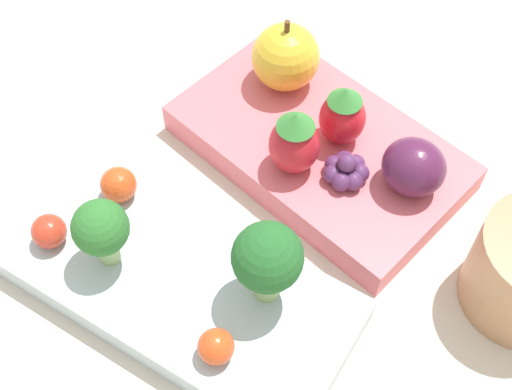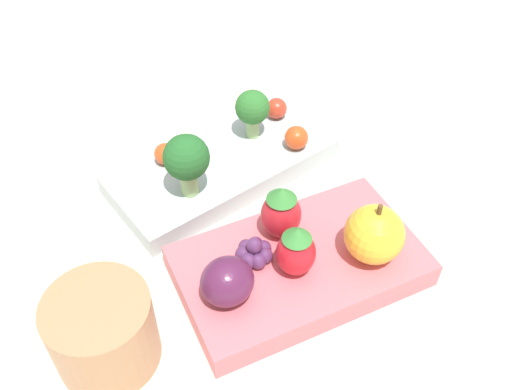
{
  "view_description": "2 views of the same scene",
  "coord_description": "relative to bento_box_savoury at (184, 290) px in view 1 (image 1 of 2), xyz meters",
  "views": [
    {
      "loc": [
        -0.16,
        0.2,
        0.41
      ],
      "look_at": [
        -0.01,
        -0.0,
        0.03
      ],
      "focal_mm": 50.0,
      "sensor_mm": 36.0,
      "label": 1
    },
    {
      "loc": [
        -0.2,
        -0.3,
        0.39
      ],
      "look_at": [
        -0.01,
        -0.0,
        0.03
      ],
      "focal_mm": 40.0,
      "sensor_mm": 36.0,
      "label": 2
    }
  ],
  "objects": [
    {
      "name": "cherry_tomato_0",
      "position": [
        0.09,
        0.02,
        0.02
      ],
      "size": [
        0.02,
        0.02,
        0.02
      ],
      "color": "red",
      "rests_on": "bento_box_savoury"
    },
    {
      "name": "cherry_tomato_1",
      "position": [
        -0.04,
        0.02,
        0.02
      ],
      "size": [
        0.02,
        0.02,
        0.02
      ],
      "color": "#DB4C1E",
      "rests_on": "bento_box_savoury"
    },
    {
      "name": "plum",
      "position": [
        -0.08,
        -0.14,
        0.03
      ],
      "size": [
        0.04,
        0.04,
        0.04
      ],
      "color": "#511E42",
      "rests_on": "bento_box_fruit"
    },
    {
      "name": "broccoli_floret_0",
      "position": [
        -0.05,
        -0.02,
        0.05
      ],
      "size": [
        0.04,
        0.04,
        0.06
      ],
      "color": "#93B770",
      "rests_on": "bento_box_savoury"
    },
    {
      "name": "bento_box_savoury",
      "position": [
        0.0,
        0.0,
        0.0
      ],
      "size": [
        0.23,
        0.12,
        0.02
      ],
      "color": "silver",
      "rests_on": "ground_plane"
    },
    {
      "name": "strawberry_1",
      "position": [
        -0.02,
        -0.15,
        0.04
      ],
      "size": [
        0.03,
        0.03,
        0.05
      ],
      "color": "red",
      "rests_on": "bento_box_fruit"
    },
    {
      "name": "strawberry_0",
      "position": [
        -0.01,
        -0.11,
        0.04
      ],
      "size": [
        0.03,
        0.03,
        0.05
      ],
      "color": "red",
      "rests_on": "bento_box_fruit"
    },
    {
      "name": "apple",
      "position": [
        0.04,
        -0.17,
        0.04
      ],
      "size": [
        0.05,
        0.05,
        0.06
      ],
      "color": "gold",
      "rests_on": "bento_box_fruit"
    },
    {
      "name": "bento_box_fruit",
      "position": [
        -0.01,
        -0.14,
        0.0
      ],
      "size": [
        0.21,
        0.14,
        0.02
      ],
      "color": "#DB6670",
      "rests_on": "ground_plane"
    },
    {
      "name": "ground_plane",
      "position": [
        0.0,
        -0.07,
        -0.01
      ],
      "size": [
        4.0,
        4.0,
        0.0
      ],
      "primitive_type": "plane",
      "color": "beige"
    },
    {
      "name": "grape_cluster",
      "position": [
        -0.04,
        -0.12,
        0.02
      ],
      "size": [
        0.03,
        0.03,
        0.02
      ],
      "color": "#562D5B",
      "rests_on": "bento_box_fruit"
    },
    {
      "name": "cherry_tomato_2",
      "position": [
        0.07,
        -0.03,
        0.02
      ],
      "size": [
        0.02,
        0.02,
        0.02
      ],
      "color": "#DB4C1E",
      "rests_on": "bento_box_savoury"
    },
    {
      "name": "broccoli_floret_1",
      "position": [
        0.05,
        0.01,
        0.04
      ],
      "size": [
        0.03,
        0.03,
        0.05
      ],
      "color": "#93B770",
      "rests_on": "bento_box_savoury"
    }
  ]
}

